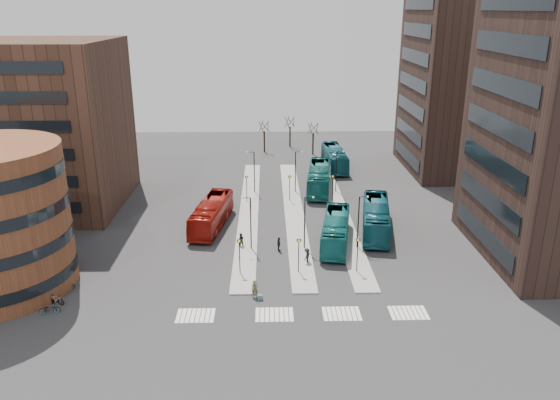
{
  "coord_description": "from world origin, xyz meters",
  "views": [
    {
      "loc": [
        -1.55,
        -38.33,
        25.76
      ],
      "look_at": [
        -0.09,
        20.45,
        5.0
      ],
      "focal_mm": 35.0,
      "sensor_mm": 36.0,
      "label": 1
    }
  ],
  "objects_px": {
    "teal_bus_c": "(376,218)",
    "bicycle_far": "(68,284)",
    "commuter_c": "(307,256)",
    "bicycle_near": "(50,309)",
    "commuter_a": "(241,240)",
    "red_bus": "(212,214)",
    "teal_bus_a": "(336,230)",
    "commuter_b": "(279,244)",
    "traveller": "(255,289)",
    "teal_bus_d": "(335,158)",
    "suitcase": "(260,297)",
    "bicycle_mid": "(56,300)",
    "teal_bus_b": "(319,178)"
  },
  "relations": [
    {
      "from": "teal_bus_c",
      "to": "commuter_c",
      "type": "height_order",
      "value": "teal_bus_c"
    },
    {
      "from": "teal_bus_a",
      "to": "commuter_c",
      "type": "height_order",
      "value": "teal_bus_a"
    },
    {
      "from": "commuter_c",
      "to": "bicycle_far",
      "type": "xyz_separation_m",
      "value": [
        -23.62,
        -4.87,
        -0.45
      ]
    },
    {
      "from": "red_bus",
      "to": "bicycle_mid",
      "type": "distance_m",
      "value": 22.52
    },
    {
      "from": "teal_bus_d",
      "to": "bicycle_far",
      "type": "distance_m",
      "value": 51.76
    },
    {
      "from": "teal_bus_c",
      "to": "traveller",
      "type": "distance_m",
      "value": 21.32
    },
    {
      "from": "traveller",
      "to": "commuter_c",
      "type": "height_order",
      "value": "traveller"
    },
    {
      "from": "commuter_c",
      "to": "traveller",
      "type": "bearing_deg",
      "value": -10.83
    },
    {
      "from": "teal_bus_c",
      "to": "bicycle_far",
      "type": "height_order",
      "value": "teal_bus_c"
    },
    {
      "from": "commuter_c",
      "to": "bicycle_near",
      "type": "xyz_separation_m",
      "value": [
        -23.62,
        -9.61,
        -0.38
      ]
    },
    {
      "from": "suitcase",
      "to": "red_bus",
      "type": "xyz_separation_m",
      "value": [
        -6.16,
        18.2,
        1.45
      ]
    },
    {
      "from": "red_bus",
      "to": "bicycle_far",
      "type": "bearing_deg",
      "value": -119.98
    },
    {
      "from": "suitcase",
      "to": "teal_bus_c",
      "type": "relative_size",
      "value": 0.04
    },
    {
      "from": "teal_bus_d",
      "to": "bicycle_near",
      "type": "height_order",
      "value": "teal_bus_d"
    },
    {
      "from": "teal_bus_a",
      "to": "teal_bus_b",
      "type": "xyz_separation_m",
      "value": [
        -0.1,
        19.72,
        0.18
      ]
    },
    {
      "from": "bicycle_mid",
      "to": "suitcase",
      "type": "bearing_deg",
      "value": -74.79
    },
    {
      "from": "traveller",
      "to": "bicycle_near",
      "type": "bearing_deg",
      "value": 173.61
    },
    {
      "from": "commuter_b",
      "to": "commuter_c",
      "type": "relative_size",
      "value": 0.96
    },
    {
      "from": "suitcase",
      "to": "commuter_a",
      "type": "bearing_deg",
      "value": 106.84
    },
    {
      "from": "bicycle_mid",
      "to": "bicycle_far",
      "type": "height_order",
      "value": "bicycle_mid"
    },
    {
      "from": "commuter_b",
      "to": "commuter_c",
      "type": "distance_m",
      "value": 4.33
    },
    {
      "from": "suitcase",
      "to": "commuter_b",
      "type": "xyz_separation_m",
      "value": [
        1.99,
        10.8,
        0.57
      ]
    },
    {
      "from": "suitcase",
      "to": "bicycle_near",
      "type": "relative_size",
      "value": 0.28
    },
    {
      "from": "teal_bus_a",
      "to": "bicycle_near",
      "type": "height_order",
      "value": "teal_bus_a"
    },
    {
      "from": "commuter_c",
      "to": "bicycle_near",
      "type": "relative_size",
      "value": 0.94
    },
    {
      "from": "commuter_b",
      "to": "bicycle_mid",
      "type": "relative_size",
      "value": 0.98
    },
    {
      "from": "teal_bus_a",
      "to": "teal_bus_d",
      "type": "height_order",
      "value": "teal_bus_d"
    },
    {
      "from": "traveller",
      "to": "commuter_b",
      "type": "relative_size",
      "value": 1.05
    },
    {
      "from": "teal_bus_a",
      "to": "teal_bus_d",
      "type": "relative_size",
      "value": 0.94
    },
    {
      "from": "bicycle_mid",
      "to": "traveller",
      "type": "bearing_deg",
      "value": -73.19
    },
    {
      "from": "red_bus",
      "to": "bicycle_near",
      "type": "bearing_deg",
      "value": -112.78
    },
    {
      "from": "suitcase",
      "to": "commuter_b",
      "type": "bearing_deg",
      "value": 85.44
    },
    {
      "from": "teal_bus_b",
      "to": "bicycle_far",
      "type": "height_order",
      "value": "teal_bus_b"
    },
    {
      "from": "red_bus",
      "to": "commuter_b",
      "type": "bearing_deg",
      "value": -33.17
    },
    {
      "from": "red_bus",
      "to": "bicycle_mid",
      "type": "relative_size",
      "value": 7.33
    },
    {
      "from": "commuter_b",
      "to": "bicycle_far",
      "type": "relative_size",
      "value": 1.07
    },
    {
      "from": "red_bus",
      "to": "traveller",
      "type": "height_order",
      "value": "red_bus"
    },
    {
      "from": "teal_bus_d",
      "to": "bicycle_far",
      "type": "relative_size",
      "value": 8.16
    },
    {
      "from": "commuter_c",
      "to": "bicycle_mid",
      "type": "bearing_deg",
      "value": -44.71
    },
    {
      "from": "bicycle_near",
      "to": "commuter_c",
      "type": "bearing_deg",
      "value": -79.56
    },
    {
      "from": "commuter_a",
      "to": "bicycle_near",
      "type": "distance_m",
      "value": 21.59
    },
    {
      "from": "suitcase",
      "to": "teal_bus_c",
      "type": "bearing_deg",
      "value": 55.33
    },
    {
      "from": "red_bus",
      "to": "teal_bus_d",
      "type": "distance_m",
      "value": 31.84
    },
    {
      "from": "commuter_c",
      "to": "bicycle_near",
      "type": "height_order",
      "value": "commuter_c"
    },
    {
      "from": "teal_bus_a",
      "to": "teal_bus_c",
      "type": "height_order",
      "value": "teal_bus_c"
    },
    {
      "from": "commuter_a",
      "to": "bicycle_far",
      "type": "distance_m",
      "value": 18.86
    },
    {
      "from": "commuter_a",
      "to": "commuter_c",
      "type": "bearing_deg",
      "value": 141.22
    },
    {
      "from": "teal_bus_c",
      "to": "teal_bus_d",
      "type": "distance_m",
      "value": 28.05
    },
    {
      "from": "commuter_a",
      "to": "commuter_c",
      "type": "xyz_separation_m",
      "value": [
        7.23,
        -4.44,
        0.02
      ]
    },
    {
      "from": "teal_bus_a",
      "to": "commuter_b",
      "type": "distance_m",
      "value": 6.9
    }
  ]
}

